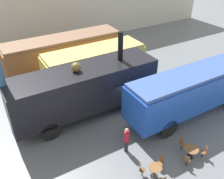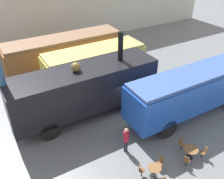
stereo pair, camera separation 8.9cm
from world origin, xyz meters
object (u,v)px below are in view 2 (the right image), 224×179
cafe_table_near (154,170)px  cafe_table_mid (191,151)px  streamlined_locomotive (203,85)px  visitor_person (126,139)px  passenger_coach_vintage (95,66)px  steam_locomotive (85,88)px  cafe_chair_0 (141,169)px  passenger_coach_wooden (64,52)px

cafe_table_near → cafe_table_mid: cafe_table_near is taller
cafe_table_near → cafe_table_mid: bearing=0.4°
streamlined_locomotive → cafe_table_near: 7.66m
cafe_table_mid → visitor_person: size_ratio=0.48×
passenger_coach_vintage → visitor_person: bearing=-103.0°
cafe_table_near → visitor_person: bearing=97.2°
steam_locomotive → cafe_table_near: bearing=-83.4°
steam_locomotive → visitor_person: bearing=-83.7°
cafe_chair_0 → visitor_person: 2.04m
steam_locomotive → visitor_person: 4.82m
cafe_chair_0 → steam_locomotive: bearing=128.4°
passenger_coach_wooden → steam_locomotive: size_ratio=1.03×
steam_locomotive → cafe_table_near: (0.81, -7.01, -1.74)m
cafe_table_near → visitor_person: size_ratio=0.42×
visitor_person → cafe_table_near: bearing=-82.8°
passenger_coach_vintage → passenger_coach_wooden: bearing=105.1°
passenger_coach_vintage → steam_locomotive: 3.71m
cafe_chair_0 → visitor_person: size_ratio=0.48×
cafe_chair_0 → visitor_person: (0.30, 1.96, 0.48)m
passenger_coach_wooden → steam_locomotive: (-1.14, -7.03, 0.22)m
steam_locomotive → cafe_table_near: steam_locomotive is taller
passenger_coach_wooden → cafe_chair_0: passenger_coach_wooden is taller
cafe_table_near → visitor_person: 2.46m
passenger_coach_vintage → cafe_table_near: passenger_coach_vintage is taller
visitor_person → cafe_table_mid: bearing=-38.2°
passenger_coach_vintage → cafe_table_mid: bearing=-82.6°
passenger_coach_vintage → streamlined_locomotive: size_ratio=0.66×
passenger_coach_wooden → streamlined_locomotive: 12.57m
streamlined_locomotive → cafe_table_near: bearing=-154.4°
cafe_chair_0 → visitor_person: bearing=118.0°
passenger_coach_vintage → cafe_table_near: size_ratio=11.03×
steam_locomotive → cafe_table_mid: bearing=-63.2°
steam_locomotive → passenger_coach_vintage: bearing=52.7°
cafe_table_near → cafe_chair_0: size_ratio=0.87×
passenger_coach_vintage → steam_locomotive: (-2.25, -2.95, 0.16)m
passenger_coach_wooden → passenger_coach_vintage: passenger_coach_vintage is taller
streamlined_locomotive → cafe_table_mid: 5.39m
cafe_table_near → cafe_table_mid: 2.73m
streamlined_locomotive → cafe_table_mid: streamlined_locomotive is taller
steam_locomotive → cafe_table_mid: (3.54, -6.99, -1.74)m
passenger_coach_vintage → visitor_person: size_ratio=4.60×
visitor_person → steam_locomotive: bearing=96.3°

